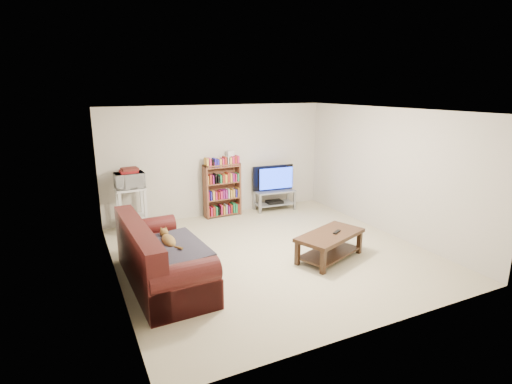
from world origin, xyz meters
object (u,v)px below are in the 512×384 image
tv_stand (274,197)px  bookshelf (222,189)px  coffee_table (330,241)px  sofa (158,263)px

tv_stand → bookshelf: bearing=179.5°
coffee_table → tv_stand: 2.86m
coffee_table → bookshelf: 3.03m
coffee_table → tv_stand: bearing=59.2°
bookshelf → coffee_table: bearing=-77.4°
coffee_table → bookshelf: (-0.76, 2.91, 0.29)m
sofa → bookshelf: bookshelf is taller
sofa → tv_stand: (3.22, 2.47, -0.01)m
tv_stand → bookshelf: size_ratio=0.81×
sofa → coffee_table: sofa is taller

